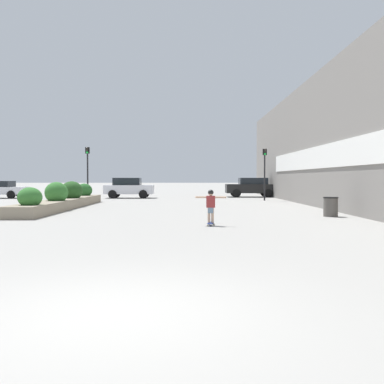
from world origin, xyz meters
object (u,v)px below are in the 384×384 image
(trash_bin, at_px, (331,207))
(car_rightmost, at_px, (0,189))
(traffic_light_left, at_px, (88,165))
(traffic_light_right, at_px, (265,166))
(car_center_right, at_px, (369,188))
(car_leftmost, at_px, (129,188))
(skateboarder, at_px, (211,203))
(car_center_left, at_px, (251,187))
(skateboard, at_px, (211,223))

(trash_bin, distance_m, car_rightmost, 26.89)
(traffic_light_left, bearing_deg, traffic_light_right, 0.36)
(trash_bin, distance_m, car_center_right, 19.69)
(car_center_right, bearing_deg, traffic_light_right, -63.34)
(car_leftmost, bearing_deg, traffic_light_left, -29.29)
(skateboarder, distance_m, trash_bin, 6.18)
(car_center_left, bearing_deg, trash_bin, -178.22)
(skateboarder, height_order, car_center_right, car_center_right)
(traffic_light_right, bearing_deg, car_center_left, 90.71)
(traffic_light_left, xyz_separation_m, traffic_light_right, (12.61, 0.08, -0.06))
(car_center_left, bearing_deg, car_rightmost, 95.85)
(car_leftmost, relative_size, traffic_light_left, 1.03)
(traffic_light_left, relative_size, traffic_light_right, 1.03)
(skateboard, height_order, traffic_light_left, traffic_light_left)
(traffic_light_left, bearing_deg, car_center_left, 25.87)
(skateboard, xyz_separation_m, traffic_light_left, (-7.96, 16.07, 2.49))
(traffic_light_right, bearing_deg, car_center_right, 26.66)
(skateboard, bearing_deg, car_center_right, 63.79)
(car_center_left, distance_m, traffic_light_left, 14.04)
(skateboarder, xyz_separation_m, traffic_light_right, (4.66, 16.15, 1.73))
(skateboarder, height_order, car_rightmost, car_rightmost)
(car_leftmost, relative_size, car_center_right, 0.94)
(car_leftmost, bearing_deg, trash_bin, 32.66)
(trash_bin, distance_m, traffic_light_right, 12.95)
(car_leftmost, height_order, traffic_light_right, traffic_light_right)
(skateboard, xyz_separation_m, skateboarder, (-0.00, -0.00, 0.70))
(car_center_right, xyz_separation_m, car_rightmost, (-30.07, -0.86, -0.07))
(skateboarder, xyz_separation_m, traffic_light_left, (-7.96, 16.07, 1.79))
(car_center_left, bearing_deg, skateboard, 168.31)
(car_center_right, bearing_deg, car_rightmost, -88.37)
(car_leftmost, relative_size, car_center_left, 0.91)
(skateboarder, distance_m, car_center_left, 22.62)
(skateboard, relative_size, car_rightmost, 0.18)
(trash_bin, height_order, traffic_light_left, traffic_light_left)
(traffic_light_right, bearing_deg, trash_bin, -87.72)
(trash_bin, xyz_separation_m, car_center_right, (8.96, 17.52, 0.39))
(car_leftmost, bearing_deg, traffic_light_right, 68.40)
(car_leftmost, distance_m, car_center_left, 10.39)
(traffic_light_left, distance_m, traffic_light_right, 12.61)
(traffic_light_left, bearing_deg, car_rightmost, 153.52)
(car_center_right, bearing_deg, skateboard, -34.05)
(car_center_right, distance_m, traffic_light_left, 22.68)
(car_rightmost, relative_size, traffic_light_right, 1.05)
(traffic_light_left, bearing_deg, car_center_right, 12.35)
(trash_bin, bearing_deg, car_rightmost, 141.70)
(car_center_right, bearing_deg, car_center_left, -97.43)
(skateboarder, height_order, car_center_left, car_center_left)
(skateboard, bearing_deg, car_rightmost, 136.33)
(skateboarder, height_order, traffic_light_right, traffic_light_right)
(car_leftmost, xyz_separation_m, car_rightmost, (-10.31, -0.17, -0.11))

